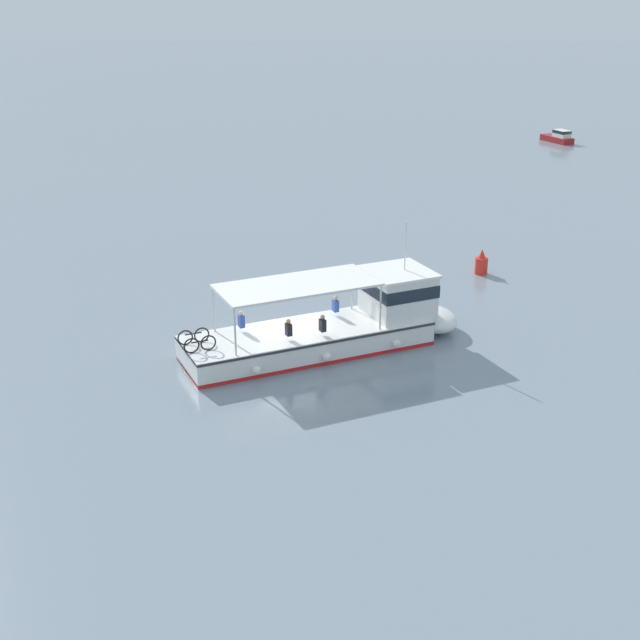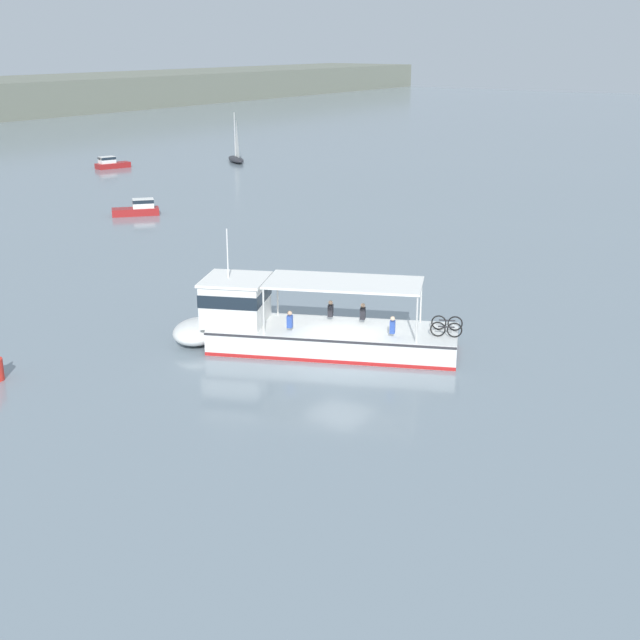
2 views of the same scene
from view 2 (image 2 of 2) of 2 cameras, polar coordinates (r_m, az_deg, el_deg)
The scene contains 5 objects.
ground_plane at distance 36.89m, azimuth 1.36°, elevation -2.71°, with size 400.00×400.00×0.00m, color gray.
ferry_main at distance 37.97m, azimuth -1.51°, elevation -0.47°, with size 8.11×12.84×5.32m.
sailboat_off_bow at distance 98.33m, azimuth -5.58°, elevation 10.68°, with size 4.06×4.64×5.40m.
motorboat_outer_anchorage at distance 69.22m, azimuth -11.94°, elevation 7.26°, with size 3.56×3.36×1.26m.
motorboat_far_right at distance 95.75m, azimuth -13.70°, elevation 10.07°, with size 3.82×2.29×1.26m.
Camera 2 is at (-28.87, -18.85, 13.11)m, focal length 48.31 mm.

